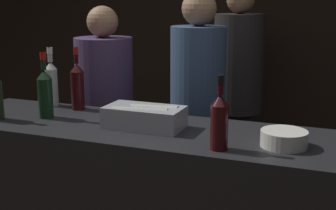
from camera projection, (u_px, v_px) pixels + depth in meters
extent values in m
cube|color=black|center=(249.00, 31.00, 4.02)|extent=(6.40, 0.06, 2.80)
cube|color=#9EA0A5|center=(144.00, 117.00, 2.36)|extent=(0.39, 0.21, 0.11)
cylinder|color=#B2B7AD|center=(140.00, 113.00, 2.33)|extent=(0.29, 0.12, 0.06)
cylinder|color=#B2B7AD|center=(154.00, 111.00, 2.38)|extent=(0.25, 0.10, 0.07)
cylinder|color=silver|center=(284.00, 139.00, 2.07)|extent=(0.21, 0.21, 0.07)
cylinder|color=gray|center=(284.00, 132.00, 2.06)|extent=(0.17, 0.17, 0.01)
cylinder|color=black|center=(78.00, 91.00, 2.74)|extent=(0.08, 0.08, 0.22)
cone|color=black|center=(77.00, 68.00, 2.71)|extent=(0.08, 0.08, 0.05)
cylinder|color=black|center=(76.00, 55.00, 2.69)|extent=(0.02, 0.02, 0.09)
cylinder|color=maroon|center=(76.00, 51.00, 2.69)|extent=(0.03, 0.03, 0.04)
cylinder|color=black|center=(219.00, 128.00, 2.01)|extent=(0.08, 0.08, 0.20)
cone|color=black|center=(220.00, 100.00, 1.99)|extent=(0.08, 0.08, 0.05)
cylinder|color=black|center=(220.00, 85.00, 1.97)|extent=(0.03, 0.03, 0.08)
cylinder|color=black|center=(220.00, 79.00, 1.97)|extent=(0.03, 0.03, 0.04)
cylinder|color=black|center=(45.00, 98.00, 2.55)|extent=(0.08, 0.08, 0.22)
cone|color=black|center=(44.00, 74.00, 2.52)|extent=(0.08, 0.08, 0.05)
cylinder|color=black|center=(43.00, 61.00, 2.50)|extent=(0.03, 0.03, 0.10)
cylinder|color=maroon|center=(43.00, 56.00, 2.50)|extent=(0.03, 0.03, 0.04)
cylinder|color=#B2B7AD|center=(52.00, 88.00, 2.83)|extent=(0.07, 0.07, 0.22)
cone|color=#B2B7AD|center=(51.00, 66.00, 2.80)|extent=(0.07, 0.07, 0.04)
cylinder|color=#B2B7AD|center=(50.00, 55.00, 2.79)|extent=(0.03, 0.03, 0.09)
cylinder|color=silver|center=(50.00, 51.00, 2.78)|extent=(0.03, 0.03, 0.04)
cube|color=black|center=(108.00, 185.00, 3.37)|extent=(0.29, 0.22, 0.74)
cylinder|color=#473356|center=(105.00, 88.00, 3.21)|extent=(0.39, 0.39, 0.69)
sphere|color=#997051|center=(102.00, 22.00, 3.11)|extent=(0.21, 0.21, 0.21)
cube|color=black|center=(196.00, 199.00, 3.07)|extent=(0.26, 0.19, 0.79)
cylinder|color=#334766|center=(198.00, 85.00, 2.90)|extent=(0.34, 0.34, 0.73)
sphere|color=#997051|center=(199.00, 8.00, 2.79)|extent=(0.21, 0.21, 0.21)
cube|color=black|center=(235.00, 160.00, 3.75)|extent=(0.29, 0.21, 0.82)
cylinder|color=black|center=(239.00, 63.00, 3.57)|extent=(0.38, 0.38, 0.75)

